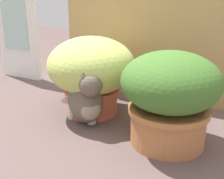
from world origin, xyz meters
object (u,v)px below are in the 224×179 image
at_px(leafy_planter, 170,95).
at_px(cat, 86,99).
at_px(grass_planter, 91,71).
at_px(mushroom_ornament_pink, 71,100).
at_px(mushroom_ornament_red, 91,103).

bearing_deg(leafy_planter, cat, 177.53).
bearing_deg(cat, leafy_planter, -2.47).
bearing_deg(grass_planter, leafy_planter, -15.83).
height_order(leafy_planter, mushroom_ornament_pink, leafy_planter).
height_order(mushroom_ornament_pink, mushroom_ornament_red, mushroom_ornament_red).
height_order(cat, mushroom_ornament_pink, cat).
xyz_separation_m(leafy_planter, mushroom_ornament_red, (-0.39, 0.01, -0.11)).
bearing_deg(mushroom_ornament_red, cat, 166.66).
bearing_deg(cat, grass_planter, 107.18).
bearing_deg(leafy_planter, mushroom_ornament_pink, 178.10).
bearing_deg(cat, mushroom_ornament_pink, -179.27).
relative_size(cat, mushroom_ornament_pink, 2.44).
relative_size(grass_planter, mushroom_ornament_red, 3.04).
bearing_deg(leafy_planter, mushroom_ornament_red, 178.34).
xyz_separation_m(grass_planter, mushroom_ornament_red, (0.06, -0.12, -0.13)).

